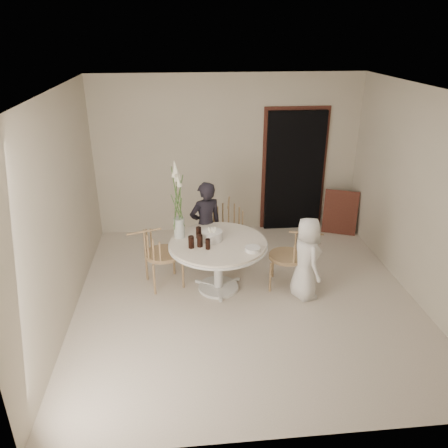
{
  "coord_description": "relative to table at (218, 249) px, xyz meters",
  "views": [
    {
      "loc": [
        -0.79,
        -4.94,
        3.34
      ],
      "look_at": [
        -0.27,
        0.3,
        0.97
      ],
      "focal_mm": 35.0,
      "sensor_mm": 36.0,
      "label": 1
    }
  ],
  "objects": [
    {
      "name": "girl",
      "position": [
        -0.13,
        0.64,
        0.06
      ],
      "size": [
        0.58,
        0.48,
        1.36
      ],
      "primitive_type": "imported",
      "rotation": [
        0.0,
        0.0,
        3.51
      ],
      "color": "black",
      "rests_on": "ground"
    },
    {
      "name": "ground",
      "position": [
        0.35,
        -0.25,
        -0.62
      ],
      "size": [
        4.5,
        4.5,
        0.0
      ],
      "primitive_type": "plane",
      "color": "beige",
      "rests_on": "ground"
    },
    {
      "name": "flower_vase",
      "position": [
        -0.51,
        0.2,
        0.57
      ],
      "size": [
        0.15,
        0.15,
        1.09
      ],
      "rotation": [
        0.0,
        0.0,
        -0.03
      ],
      "color": "silver",
      "rests_on": "table"
    },
    {
      "name": "chair_far",
      "position": [
        0.24,
        0.95,
        -0.04
      ],
      "size": [
        0.54,
        0.57,
        0.89
      ],
      "rotation": [
        0.0,
        0.0,
        -0.15
      ],
      "color": "tan",
      "rests_on": "ground"
    },
    {
      "name": "table",
      "position": [
        0.0,
        0.0,
        0.0
      ],
      "size": [
        1.33,
        1.33,
        0.73
      ],
      "color": "silver",
      "rests_on": "ground"
    },
    {
      "name": "doorway",
      "position": [
        1.5,
        1.94,
        0.43
      ],
      "size": [
        1.0,
        0.1,
        2.1
      ],
      "primitive_type": "cube",
      "color": "black",
      "rests_on": "ground"
    },
    {
      "name": "door_trim",
      "position": [
        1.5,
        1.98,
        0.49
      ],
      "size": [
        1.12,
        0.03,
        2.22
      ],
      "primitive_type": "cube",
      "color": "brown",
      "rests_on": "ground"
    },
    {
      "name": "cola_tumbler_c",
      "position": [
        -0.36,
        -0.13,
        0.2
      ],
      "size": [
        0.08,
        0.08,
        0.16
      ],
      "primitive_type": "cylinder",
      "rotation": [
        0.0,
        0.0,
        0.0
      ],
      "color": "black",
      "rests_on": "table"
    },
    {
      "name": "chair_left",
      "position": [
        -0.86,
        0.16,
        -0.04
      ],
      "size": [
        0.62,
        0.6,
        0.89
      ],
      "rotation": [
        0.0,
        0.0,
        1.89
      ],
      "color": "tan",
      "rests_on": "ground"
    },
    {
      "name": "cola_tumbler_d",
      "position": [
        -0.25,
        0.15,
        0.19
      ],
      "size": [
        0.09,
        0.09,
        0.16
      ],
      "primitive_type": "cylinder",
      "rotation": [
        0.0,
        0.0,
        0.32
      ],
      "color": "black",
      "rests_on": "table"
    },
    {
      "name": "room_shell",
      "position": [
        0.35,
        -0.25,
        1.0
      ],
      "size": [
        4.5,
        4.5,
        4.5
      ],
      "color": "silver",
      "rests_on": "ground"
    },
    {
      "name": "boy",
      "position": [
        1.14,
        -0.29,
        -0.04
      ],
      "size": [
        0.46,
        0.61,
        1.15
      ],
      "primitive_type": "imported",
      "rotation": [
        0.0,
        0.0,
        1.74
      ],
      "color": "white",
      "rests_on": "ground"
    },
    {
      "name": "cola_tumbler_a",
      "position": [
        -0.15,
        -0.19,
        0.18
      ],
      "size": [
        0.07,
        0.07,
        0.14
      ],
      "primitive_type": "cylinder",
      "rotation": [
        0.0,
        0.0,
        0.11
      ],
      "color": "black",
      "rests_on": "table"
    },
    {
      "name": "cola_tumbler_b",
      "position": [
        -0.25,
        -0.11,
        0.19
      ],
      "size": [
        0.08,
        0.08,
        0.16
      ],
      "primitive_type": "cylinder",
      "rotation": [
        0.0,
        0.0,
        -0.09
      ],
      "color": "black",
      "rests_on": "table"
    },
    {
      "name": "birthday_cake",
      "position": [
        -0.08,
        0.06,
        0.18
      ],
      "size": [
        0.27,
        0.27,
        0.18
      ],
      "rotation": [
        0.0,
        0.0,
        -0.26
      ],
      "color": "white",
      "rests_on": "table"
    },
    {
      "name": "picture_frame",
      "position": [
        2.29,
        1.62,
        -0.23
      ],
      "size": [
        0.6,
        0.38,
        0.77
      ],
      "primitive_type": "cube",
      "rotation": [
        -0.17,
        0.0,
        -0.4
      ],
      "color": "brown",
      "rests_on": "ground"
    },
    {
      "name": "plate_stack",
      "position": [
        0.42,
        -0.3,
        0.14
      ],
      "size": [
        0.23,
        0.23,
        0.05
      ],
      "primitive_type": "cylinder",
      "rotation": [
        0.0,
        0.0,
        0.19
      ],
      "color": "white",
      "rests_on": "table"
    },
    {
      "name": "chair_right",
      "position": [
        1.06,
        -0.05,
        -0.06
      ],
      "size": [
        0.6,
        0.57,
        0.86
      ],
      "rotation": [
        0.0,
        0.0,
        -1.86
      ],
      "color": "tan",
      "rests_on": "ground"
    }
  ]
}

